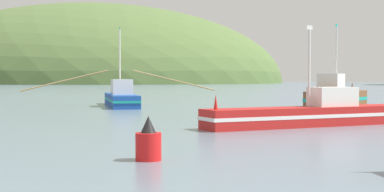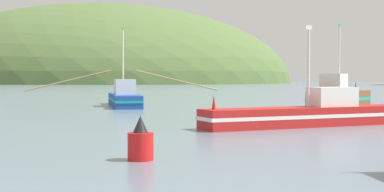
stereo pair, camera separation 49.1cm
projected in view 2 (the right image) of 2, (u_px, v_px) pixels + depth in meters
hill_mid_right at (97, 83)px, 249.61m from camera, size 173.16×138.53×70.09m
fishing_boat_blue at (124, 97)px, 46.95m from camera, size 15.52×10.89×6.80m
fishing_boat_red at (314, 114)px, 27.72m from camera, size 11.03×8.07×5.05m
fishing_boat_brown at (339, 98)px, 41.89m from camera, size 5.42×7.37×6.51m
channel_buoy at (141, 142)px, 16.26m from camera, size 0.77×0.77×1.32m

